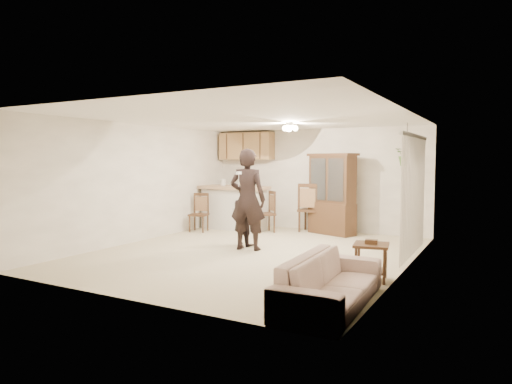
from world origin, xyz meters
The scene contains 23 objects.
floor centered at (0.00, 0.00, 0.00)m, with size 6.50×6.50×0.00m, color #C3B994.
ceiling centered at (0.00, 0.00, 2.50)m, with size 5.50×6.50×0.02m, color white.
wall_back centered at (0.00, 3.25, 1.25)m, with size 5.50×0.02×2.50m, color white.
wall_front centered at (0.00, -3.25, 1.25)m, with size 5.50×0.02×2.50m, color white.
wall_left centered at (-2.75, 0.00, 1.25)m, with size 0.02×6.50×2.50m, color white.
wall_right centered at (2.75, 0.00, 1.25)m, with size 0.02×6.50×2.50m, color white.
breakfast_bar centered at (-1.85, 2.35, 0.50)m, with size 1.60×0.55×1.00m, color silver.
bar_top centered at (-1.85, 2.35, 1.05)m, with size 1.75×0.70×0.08m, color tan.
upper_cabinets centered at (-1.90, 3.07, 2.10)m, with size 1.50×0.34×0.70m, color #966841.
vertical_blinds centered at (2.71, 0.90, 1.10)m, with size 0.06×2.30×2.10m, color beige, non-canonical shape.
ceiling_fixture centered at (0.20, 1.20, 2.40)m, with size 0.36×0.36×0.20m, color #F8ECBA, non-canonical shape.
hanging_plant centered at (2.30, 2.40, 1.85)m, with size 0.43×0.37×0.48m, color #2D4E1F.
plant_cord centered at (2.30, 2.40, 2.17)m, with size 0.01×0.01×0.65m, color black.
sofa centered at (2.32, -2.27, 0.37)m, with size 1.87×0.73×0.73m, color beige.
adult centered at (-0.24, 0.23, 0.90)m, with size 0.66×0.43×1.80m, color black.
child centered at (-0.52, 0.61, 0.68)m, with size 0.66×0.51×1.35m, color black.
china_hutch centered at (0.56, 2.80, 0.93)m, with size 1.28×0.84×1.89m.
side_table centered at (2.44, -0.88, 0.28)m, with size 0.56×0.56×0.59m.
chair_bar centered at (-2.40, 1.61, 0.26)m, with size 0.50×0.50×0.93m.
chair_hutch_left centered at (-0.95, 2.29, 0.28)m, with size 0.62×0.62×0.99m.
chair_hutch_right centered at (-0.02, 2.94, 0.33)m, with size 0.54×0.54×1.17m.
controller_adult centered at (-0.17, -0.22, 1.50)m, with size 0.05×0.17×0.05m, color white.
controller_child centered at (-0.62, 0.34, 0.76)m, with size 0.03×0.11×0.03m, color white.
Camera 1 is at (4.09, -7.36, 1.73)m, focal length 32.00 mm.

